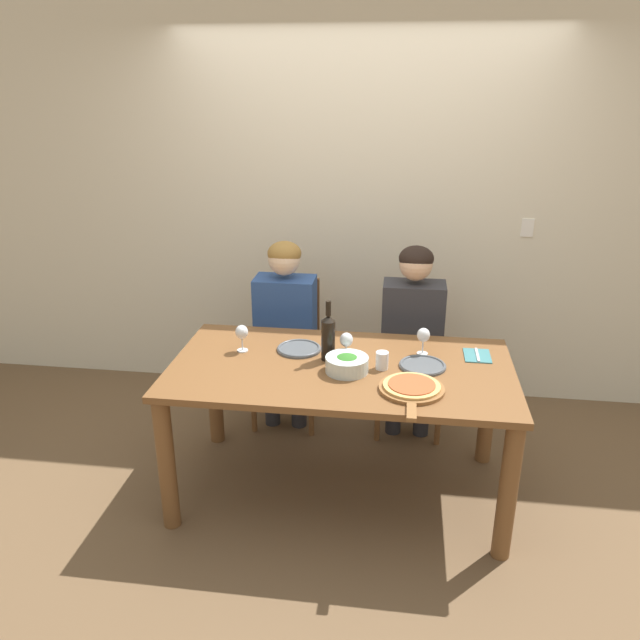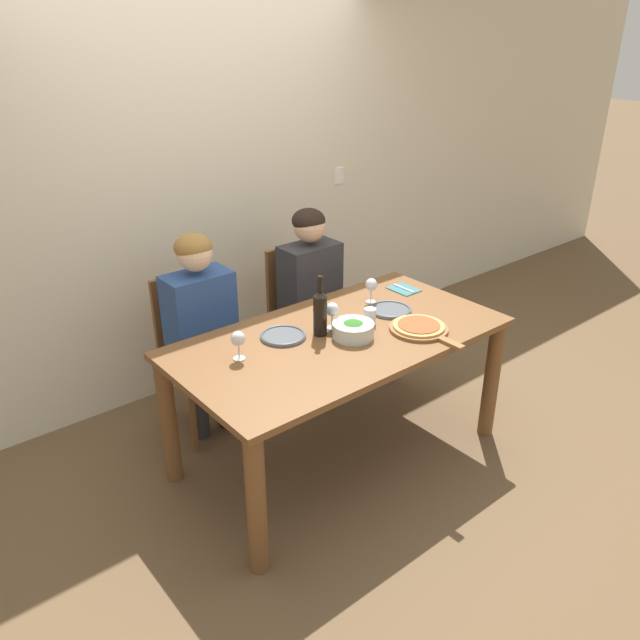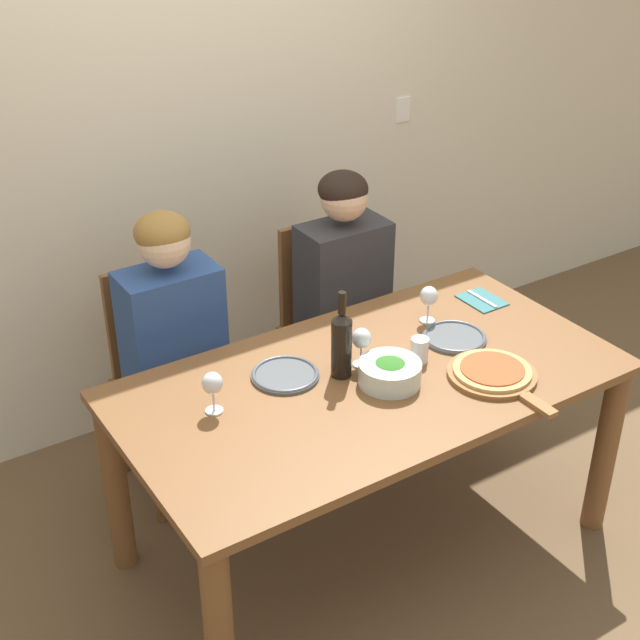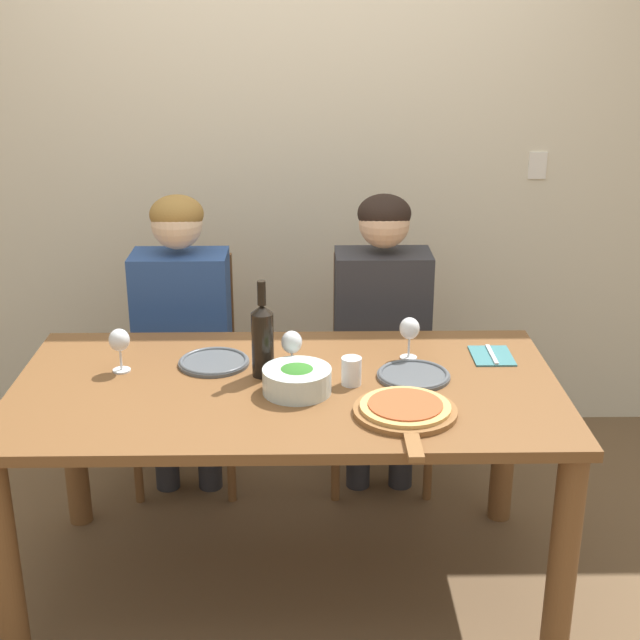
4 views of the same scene
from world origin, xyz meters
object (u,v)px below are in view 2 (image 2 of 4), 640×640
wine_bottle (320,312)px  wine_glass_left (238,340)px  wine_glass_centre (332,311)px  water_tumbler (370,316)px  fork_on_napkin (404,289)px  chair_right (301,312)px  pizza_on_board (420,328)px  dinner_plate_left (283,336)px  person_man (312,284)px  broccoli_bowl (353,330)px  dinner_plate_right (390,310)px  wine_glass_right (371,286)px  person_woman (202,317)px  chair_left (195,347)px

wine_bottle → wine_glass_left: (-0.48, 0.04, -0.03)m
wine_bottle → wine_glass_left: size_ratio=2.19×
wine_glass_centre → water_tumbler: (0.19, -0.09, -0.06)m
wine_glass_centre → fork_on_napkin: size_ratio=0.84×
wine_glass_centre → chair_right: bearing=64.1°
wine_bottle → pizza_on_board: 0.55m
wine_glass_centre → dinner_plate_left: bearing=163.2°
dinner_plate_left → wine_glass_left: (-0.31, -0.05, 0.10)m
person_man → wine_glass_left: size_ratio=8.22×
fork_on_napkin → person_man: bearing=125.3°
water_tumbler → fork_on_napkin: (0.50, 0.22, -0.04)m
wine_bottle → broccoli_bowl: (0.11, -0.13, -0.09)m
chair_right → dinner_plate_left: bearing=-133.8°
dinner_plate_right → wine_bottle: bearing=176.8°
chair_right → wine_bottle: bearing=-121.1°
chair_right → wine_glass_right: (0.05, -0.61, 0.37)m
dinner_plate_right → fork_on_napkin: bearing=30.7°
person_man → broccoli_bowl: size_ratio=5.62×
person_woman → person_man: size_ratio=1.00×
chair_left → broccoli_bowl: chair_left is taller
dinner_plate_left → dinner_plate_right: size_ratio=1.00×
chair_left → wine_glass_right: 1.11m
chair_right → dinner_plate_right: bearing=-86.4°
wine_bottle → fork_on_napkin: wine_bottle is taller
broccoli_bowl → fork_on_napkin: (0.68, 0.28, -0.04)m
person_woman → wine_glass_right: 1.00m
dinner_plate_left → pizza_on_board: pizza_on_board is taller
person_man → wine_bottle: size_ratio=3.76×
wine_glass_centre → fork_on_napkin: bearing=10.8°
broccoli_bowl → wine_glass_centre: size_ratio=1.46×
dinner_plate_right → pizza_on_board: (-0.06, -0.28, 0.01)m
person_woman → fork_on_napkin: person_woman is taller
broccoli_bowl → wine_glass_left: (-0.59, 0.18, 0.06)m
wine_glass_left → fork_on_napkin: size_ratio=0.84×
pizza_on_board → wine_glass_right: wine_glass_right is taller
wine_glass_right → dinner_plate_left: bearing=-176.6°
dinner_plate_right → wine_glass_left: bearing=175.8°
wine_bottle → wine_glass_right: 0.52m
chair_right → wine_glass_left: size_ratio=6.28×
person_woman → wine_glass_centre: 0.78m
dinner_plate_right → pizza_on_board: bearing=-101.5°
chair_left → wine_glass_right: chair_left is taller
broccoli_bowl → pizza_on_board: broccoli_bowl is taller
chair_right → water_tumbler: (-0.16, -0.82, 0.31)m
person_man → wine_glass_right: person_man is taller
person_man → person_woman: bearing=180.0°
wine_glass_left → wine_glass_right: size_ratio=1.00×
wine_glass_right → dinner_plate_right: bearing=-90.5°
person_man → dinner_plate_right: (0.05, -0.66, 0.03)m
chair_right → wine_glass_centre: bearing=-115.9°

